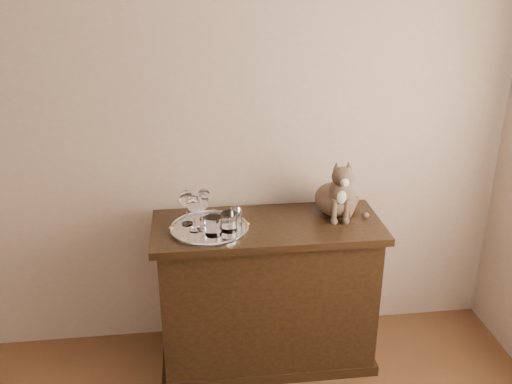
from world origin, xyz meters
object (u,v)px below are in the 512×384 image
at_px(sideboard, 267,293).
at_px(tumbler_b, 213,226).
at_px(wine_glass_b, 204,204).
at_px(tumbler_a, 229,222).
at_px(wine_glass_d, 202,211).
at_px(tumbler_c, 235,217).
at_px(cat, 336,184).
at_px(tray, 210,229).
at_px(wine_glass_c, 194,213).
at_px(wine_glass_a, 187,207).

xyz_separation_m(sideboard, tumbler_b, (-0.29, -0.11, 0.48)).
xyz_separation_m(wine_glass_b, tumbler_a, (0.12, -0.15, -0.04)).
relative_size(wine_glass_d, tumbler_c, 2.40).
xyz_separation_m(tumbler_b, cat, (0.66, 0.19, 0.11)).
distance_m(tray, wine_glass_c, 0.12).
height_order(sideboard, wine_glass_c, wine_glass_c).
relative_size(sideboard, wine_glass_b, 6.85).
bearing_deg(sideboard, wine_glass_b, 166.05).
distance_m(wine_glass_d, tumbler_c, 0.18).
distance_m(sideboard, tray, 0.53).
xyz_separation_m(tray, wine_glass_c, (-0.07, -0.01, 0.10)).
bearing_deg(wine_glass_b, sideboard, -13.95).
distance_m(tray, tumbler_a, 0.12).
bearing_deg(tumbler_c, tumbler_a, -118.06).
distance_m(tumbler_b, tumbler_c, 0.16).
height_order(tray, tumbler_b, tumbler_b).
bearing_deg(tumbler_b, wine_glass_d, 125.81).
height_order(sideboard, cat, cat).
xyz_separation_m(wine_glass_a, tumbler_c, (0.25, -0.03, -0.05)).
relative_size(wine_glass_a, tumbler_c, 2.27).
xyz_separation_m(sideboard, tray, (-0.30, -0.03, 0.43)).
height_order(tray, tumbler_a, tumbler_a).
height_order(wine_glass_b, tumbler_b, wine_glass_b).
height_order(sideboard, tumbler_a, tumbler_a).
height_order(sideboard, tray, tray).
relative_size(tumbler_a, tumbler_b, 0.98).
distance_m(tumbler_b, cat, 0.70).
height_order(wine_glass_a, tumbler_a, wine_glass_a).
bearing_deg(tumbler_a, tray, 158.25).
bearing_deg(cat, tumbler_a, -163.14).
bearing_deg(tumbler_b, tumbler_c, 42.18).
height_order(wine_glass_b, wine_glass_d, wine_glass_d).
relative_size(wine_glass_b, wine_glass_c, 0.92).
xyz_separation_m(sideboard, tumbler_a, (-0.21, -0.07, 0.48)).
xyz_separation_m(wine_glass_b, tumbler_b, (0.04, -0.19, -0.04)).
bearing_deg(tray, tumbler_b, -77.60).
xyz_separation_m(wine_glass_c, tumbler_b, (0.09, -0.06, -0.05)).
bearing_deg(wine_glass_a, sideboard, -4.61).
bearing_deg(tumbler_a, tumbler_c, 61.94).
height_order(tumbler_b, cat, cat).
distance_m(tray, wine_glass_d, 0.11).
relative_size(wine_glass_d, cat, 0.58).
bearing_deg(tumbler_a, tumbler_b, -155.20).
xyz_separation_m(wine_glass_b, wine_glass_c, (-0.05, -0.12, 0.01)).
bearing_deg(tumbler_b, tumbler_a, 24.80).
distance_m(tray, tumbler_b, 0.09).
distance_m(sideboard, cat, 0.71).
distance_m(wine_glass_a, tumbler_c, 0.25).
relative_size(tray, tumbler_a, 4.21).
xyz_separation_m(wine_glass_d, tumbler_a, (0.13, -0.04, -0.05)).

